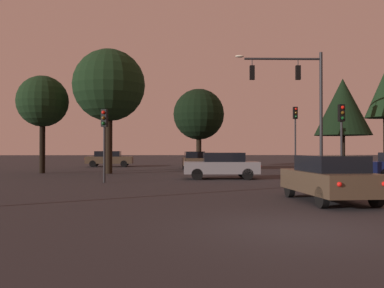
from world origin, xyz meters
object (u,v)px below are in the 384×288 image
(traffic_light_median, at_px, (104,130))
(car_nearside_lane, at_px, (329,178))
(traffic_signal_mast_arm, at_px, (299,91))
(tree_center_horizon, at_px, (109,86))
(traffic_light_corner_left, at_px, (295,126))
(car_far_lane, at_px, (194,160))
(car_crossing_left, at_px, (222,165))
(tree_right_cluster, at_px, (43,102))
(car_parked_lot, at_px, (109,159))
(tree_lot_edge, at_px, (199,114))
(tree_behind_sign, at_px, (343,107))
(traffic_light_corner_right, at_px, (342,127))

(traffic_light_median, xyz_separation_m, car_nearside_lane, (8.61, -8.25, -1.90))
(traffic_signal_mast_arm, distance_m, tree_center_horizon, 12.99)
(traffic_light_corner_left, xyz_separation_m, car_nearside_lane, (-4.09, -17.46, -2.64))
(car_far_lane, distance_m, tree_center_horizon, 9.58)
(tree_center_horizon, bearing_deg, traffic_light_corner_left, 5.21)
(traffic_light_median, height_order, car_crossing_left, traffic_light_median)
(traffic_signal_mast_arm, distance_m, tree_right_cluster, 17.75)
(traffic_light_corner_left, distance_m, car_crossing_left, 9.69)
(traffic_light_corner_left, relative_size, car_parked_lot, 1.07)
(traffic_light_median, relative_size, tree_lot_edge, 0.49)
(traffic_light_median, relative_size, tree_behind_sign, 0.48)
(car_far_lane, bearing_deg, car_nearside_lane, -81.11)
(traffic_light_corner_left, xyz_separation_m, traffic_light_corner_right, (-0.31, -9.32, -0.53))
(tree_behind_sign, height_order, tree_right_cluster, tree_behind_sign)
(car_parked_lot, xyz_separation_m, tree_behind_sign, (20.88, -5.54, 4.56))
(car_nearside_lane, relative_size, car_far_lane, 1.05)
(tree_behind_sign, distance_m, tree_center_horizon, 20.09)
(traffic_light_median, distance_m, car_crossing_left, 7.04)
(car_nearside_lane, distance_m, car_parked_lot, 29.82)
(traffic_light_corner_left, bearing_deg, tree_behind_sign, 39.83)
(traffic_signal_mast_arm, relative_size, tree_behind_sign, 1.00)
(traffic_light_corner_left, height_order, tree_behind_sign, tree_behind_sign)
(tree_right_cluster, bearing_deg, tree_center_horizon, -7.23)
(car_parked_lot, bearing_deg, traffic_signal_mast_arm, -46.60)
(car_crossing_left, bearing_deg, tree_lot_edge, 90.76)
(car_crossing_left, distance_m, tree_behind_sign, 17.12)
(tree_behind_sign, bearing_deg, traffic_light_corner_right, -112.77)
(tree_right_cluster, relative_size, tree_lot_edge, 0.91)
(tree_lot_edge, bearing_deg, car_parked_lot, -178.57)
(traffic_signal_mast_arm, height_order, car_far_lane, traffic_signal_mast_arm)
(car_parked_lot, height_order, tree_behind_sign, tree_behind_sign)
(car_parked_lot, bearing_deg, tree_center_horizon, -81.60)
(traffic_light_median, xyz_separation_m, car_far_lane, (5.33, 12.77, -1.90))
(tree_behind_sign, relative_size, tree_right_cluster, 1.13)
(car_far_lane, xyz_separation_m, tree_center_horizon, (-6.29, -4.81, 5.40))
(traffic_light_corner_right, xyz_separation_m, tree_behind_sign, (5.85, 13.94, 2.46))
(car_crossing_left, bearing_deg, traffic_light_median, -159.41)
(traffic_signal_mast_arm, xyz_separation_m, traffic_light_median, (-11.50, -4.40, -2.68))
(traffic_signal_mast_arm, relative_size, tree_center_horizon, 0.90)
(car_nearside_lane, height_order, tree_right_cluster, tree_right_cluster)
(traffic_signal_mast_arm, distance_m, tree_behind_sign, 11.58)
(traffic_light_median, bearing_deg, traffic_signal_mast_arm, 20.94)
(traffic_signal_mast_arm, bearing_deg, car_parked_lot, 133.40)
(traffic_light_median, xyz_separation_m, tree_lot_edge, (6.12, 19.58, 2.45))
(tree_behind_sign, xyz_separation_m, tree_center_horizon, (-19.20, -5.86, 0.84))
(traffic_signal_mast_arm, relative_size, car_parked_lot, 1.73)
(car_far_lane, bearing_deg, car_parked_lot, 140.43)
(tree_behind_sign, xyz_separation_m, tree_right_cluster, (-23.99, -5.26, -0.26))
(traffic_light_median, bearing_deg, tree_center_horizon, 96.88)
(traffic_signal_mast_arm, xyz_separation_m, tree_center_horizon, (-12.46, 3.56, 0.82))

